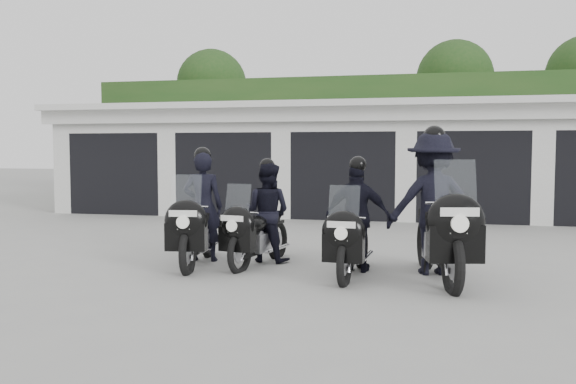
% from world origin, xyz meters
% --- Properties ---
extents(ground, '(80.00, 80.00, 0.00)m').
position_xyz_m(ground, '(0.00, 0.00, 0.00)').
color(ground, gray).
rests_on(ground, ground).
extents(garage_block, '(16.40, 6.80, 2.96)m').
position_xyz_m(garage_block, '(-0.00, 8.06, 1.42)').
color(garage_block, silver).
rests_on(garage_block, ground).
extents(background_vegetation, '(20.00, 3.90, 5.80)m').
position_xyz_m(background_vegetation, '(0.37, 12.92, 2.77)').
color(background_vegetation, '#1C3C16').
rests_on(background_vegetation, ground).
extents(police_bike_a, '(0.82, 2.12, 1.86)m').
position_xyz_m(police_bike_a, '(-1.35, -0.80, 0.74)').
color(police_bike_a, black).
rests_on(police_bike_a, ground).
extents(police_bike_b, '(0.92, 1.91, 1.68)m').
position_xyz_m(police_bike_b, '(-0.42, -0.50, 0.71)').
color(police_bike_b, black).
rests_on(police_bike_b, ground).
extents(police_bike_c, '(0.97, 1.98, 1.72)m').
position_xyz_m(police_bike_c, '(1.07, -0.98, 0.73)').
color(police_bike_c, black).
rests_on(police_bike_c, ground).
extents(police_bike_d, '(1.40, 2.46, 2.16)m').
position_xyz_m(police_bike_d, '(2.18, -0.92, 0.92)').
color(police_bike_d, black).
rests_on(police_bike_d, ground).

